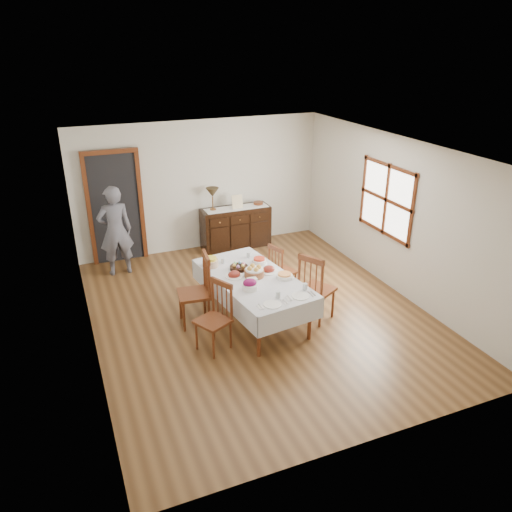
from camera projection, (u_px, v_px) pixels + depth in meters
name	position (u px, v px, depth m)	size (l,w,h in m)	color
ground	(258.00, 313.00, 7.95)	(6.00, 6.00, 0.00)	brown
room_shell	(239.00, 208.00, 7.59)	(5.02, 6.02, 2.65)	white
dining_table	(253.00, 282.00, 7.52)	(1.35, 2.24, 0.73)	silver
chair_left_near	(216.00, 316.00, 6.87)	(0.56, 0.56, 1.00)	#5C2913
chair_left_far	(197.00, 289.00, 7.46)	(0.52, 0.52, 1.12)	#5C2913
chair_right_near	(315.00, 287.00, 7.53)	(0.63, 0.63, 1.11)	#5C2913
chair_right_far	(281.00, 269.00, 8.36)	(0.47, 0.47, 0.91)	#5C2913
sideboard	(236.00, 227.00, 10.29)	(1.41, 0.52, 0.85)	black
person	(115.00, 228.00, 8.94)	(0.56, 0.36, 1.78)	#565662
bread_basket	(254.00, 272.00, 7.48)	(0.30, 0.30, 0.18)	brown
egg_basket	(239.00, 267.00, 7.72)	(0.28, 0.28, 0.11)	black
ham_platter_a	(234.00, 275.00, 7.48)	(0.27, 0.27, 0.11)	white
ham_platter_b	(269.00, 270.00, 7.65)	(0.30, 0.30, 0.11)	white
beet_bowl	(250.00, 285.00, 7.09)	(0.22, 0.22, 0.16)	white
carrot_bowl	(259.00, 261.00, 7.92)	(0.24, 0.24, 0.09)	white
pineapple_bowl	(210.00, 262.00, 7.81)	(0.25, 0.25, 0.15)	tan
casserole_dish	(284.00, 276.00, 7.45)	(0.25, 0.25, 0.08)	white
butter_dish	(252.00, 280.00, 7.31)	(0.15, 0.11, 0.07)	white
setting_left	(274.00, 301.00, 6.76)	(0.44, 0.31, 0.10)	white
setting_right	(302.00, 293.00, 6.98)	(0.44, 0.31, 0.10)	white
glass_far_a	(223.00, 261.00, 7.93)	(0.07, 0.07, 0.09)	silver
glass_far_b	(249.00, 255.00, 8.14)	(0.07, 0.07, 0.09)	silver
runner	(236.00, 208.00, 10.10)	(1.30, 0.35, 0.01)	white
table_lamp	(212.00, 193.00, 9.84)	(0.26, 0.26, 0.46)	brown
picture_frame	(237.00, 202.00, 10.03)	(0.22, 0.08, 0.28)	beige
deco_bowl	(258.00, 203.00, 10.31)	(0.20, 0.20, 0.06)	#5C2913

